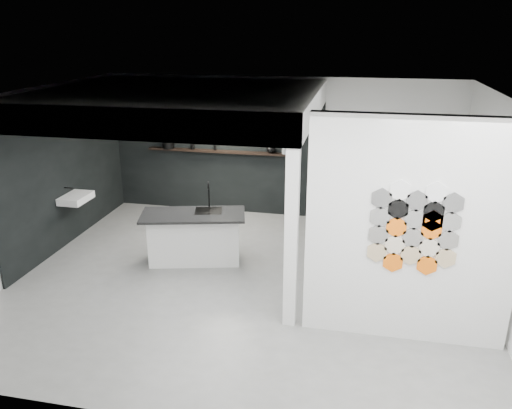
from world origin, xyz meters
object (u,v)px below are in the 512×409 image
object	(u,v)px
stockpot	(168,143)
glass_vase	(285,150)
wall_basin	(76,198)
glass_bowl	(285,152)
partition_panel	(410,233)
bottle_dark	(215,147)
utensil_cup	(192,147)
kitchen_island	(194,236)
kettle	(271,149)

from	to	relation	value
stockpot	glass_vase	xyz separation A→B (m)	(2.44, 0.00, -0.03)
wall_basin	glass_bowl	size ratio (longest dim) A/B	4.96
partition_panel	bottle_dark	xyz separation A→B (m)	(-3.51, 3.87, -0.01)
partition_panel	bottle_dark	size ratio (longest dim) A/B	19.54
glass_bowl	wall_basin	bearing A→B (deg)	-148.65
glass_bowl	utensil_cup	bearing A→B (deg)	180.00
wall_basin	glass_bowl	xyz separation A→B (m)	(3.39, 2.07, 0.51)
wall_basin	glass_vase	distance (m)	4.01
glass_bowl	partition_panel	bearing A→B (deg)	-61.77
partition_panel	wall_basin	distance (m)	5.78
bottle_dark	stockpot	bearing A→B (deg)	180.00
partition_panel	kitchen_island	distance (m)	3.65
stockpot	glass_vase	world-z (taller)	stockpot
partition_panel	stockpot	world-z (taller)	partition_panel
wall_basin	glass_bowl	distance (m)	4.00
stockpot	bottle_dark	world-z (taller)	stockpot
kitchen_island	glass_bowl	size ratio (longest dim) A/B	14.70
bottle_dark	utensil_cup	xyz separation A→B (m)	(-0.48, 0.00, -0.02)
kettle	wall_basin	bearing A→B (deg)	-159.07
stockpot	bottle_dark	distance (m)	1.00
utensil_cup	glass_vase	bearing A→B (deg)	0.00
kettle	bottle_dark	bearing A→B (deg)	167.33
glass_bowl	glass_vase	bearing A→B (deg)	0.00
kettle	glass_bowl	size ratio (longest dim) A/B	1.44
kitchen_island	kettle	world-z (taller)	kettle
wall_basin	utensil_cup	size ratio (longest dim) A/B	5.82
kitchen_island	glass_bowl	distance (m)	2.78
kitchen_island	stockpot	size ratio (longest dim) A/B	7.26
wall_basin	bottle_dark	bearing A→B (deg)	46.60
bottle_dark	glass_vase	bearing A→B (deg)	0.00
wall_basin	kitchen_island	xyz separation A→B (m)	(2.27, -0.31, -0.40)
glass_vase	utensil_cup	world-z (taller)	glass_vase
partition_panel	wall_basin	bearing A→B (deg)	161.77
stockpot	glass_bowl	bearing A→B (deg)	0.00
kettle	glass_vase	size ratio (longest dim) A/B	1.25
kitchen_island	utensil_cup	xyz separation A→B (m)	(-0.79, 2.37, 0.92)
glass_bowl	glass_vase	xyz separation A→B (m)	(0.00, 0.00, 0.03)
stockpot	glass_bowl	world-z (taller)	stockpot
stockpot	kettle	size ratio (longest dim) A/B	1.40
wall_basin	utensil_cup	bearing A→B (deg)	54.44
wall_basin	kettle	distance (m)	3.77
kitchen_island	kettle	size ratio (longest dim) A/B	10.17
wall_basin	kitchen_island	distance (m)	2.32
kitchen_island	stockpot	world-z (taller)	stockpot
partition_panel	stockpot	size ratio (longest dim) A/B	11.43
utensil_cup	partition_panel	bearing A→B (deg)	-44.10
bottle_dark	wall_basin	bearing A→B (deg)	-133.40
kettle	utensil_cup	xyz separation A→B (m)	(-1.63, 0.00, -0.02)
partition_panel	kitchen_island	world-z (taller)	partition_panel
bottle_dark	partition_panel	bearing A→B (deg)	-47.74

